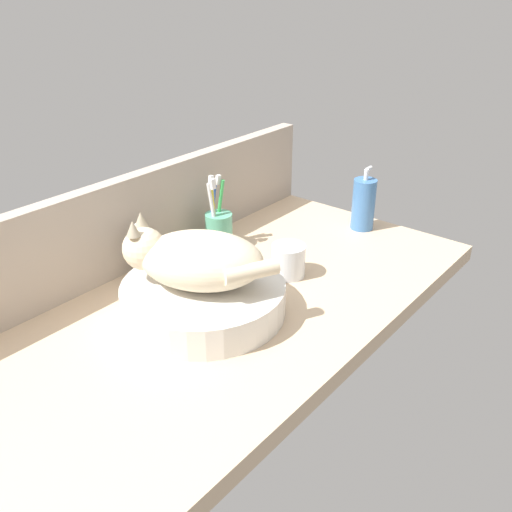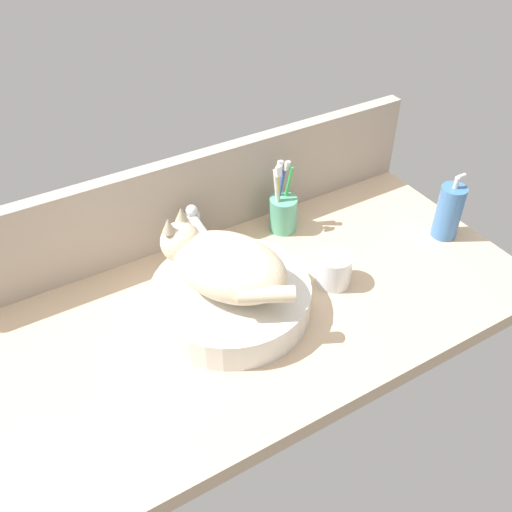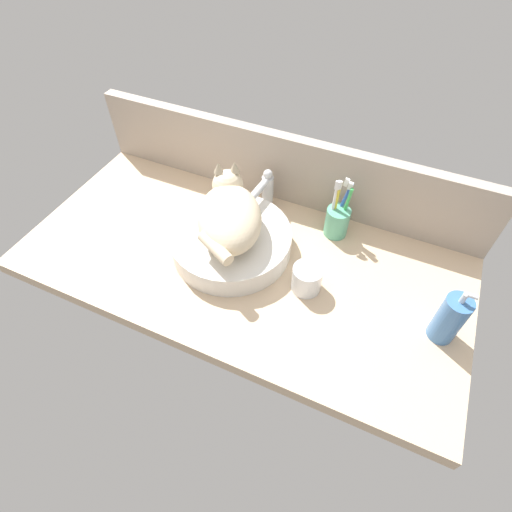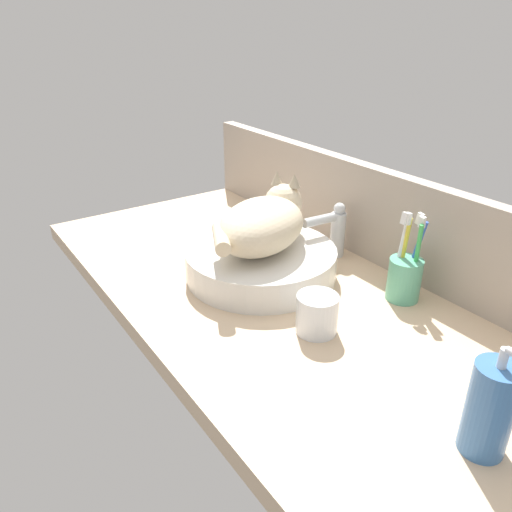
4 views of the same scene
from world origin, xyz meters
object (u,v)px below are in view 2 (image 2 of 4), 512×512
(sink_basin, at_px, (231,298))
(toothbrush_cup, at_px, (283,212))
(water_glass, at_px, (334,271))
(soap_dispenser, at_px, (449,212))
(cat, at_px, (224,264))
(faucet, at_px, (195,231))

(sink_basin, distance_m, toothbrush_cup, 0.31)
(toothbrush_cup, relative_size, water_glass, 2.39)
(sink_basin, distance_m, soap_dispenser, 0.58)
(cat, distance_m, faucet, 0.20)
(cat, relative_size, soap_dispenser, 1.75)
(soap_dispenser, relative_size, toothbrush_cup, 0.92)
(faucet, bearing_deg, soap_dispenser, -23.27)
(cat, distance_m, toothbrush_cup, 0.32)
(cat, distance_m, soap_dispenser, 0.59)
(faucet, height_order, water_glass, faucet)
(cat, bearing_deg, faucet, 82.65)
(cat, xyz_separation_m, toothbrush_cup, (0.26, 0.17, -0.07))
(cat, xyz_separation_m, faucet, (0.02, 0.19, -0.05))
(faucet, bearing_deg, cat, -97.35)
(soap_dispenser, relative_size, water_glass, 2.20)
(sink_basin, height_order, toothbrush_cup, toothbrush_cup)
(cat, bearing_deg, water_glass, -12.00)
(faucet, relative_size, water_glass, 1.74)
(toothbrush_cup, bearing_deg, sink_basin, -143.22)
(toothbrush_cup, distance_m, water_glass, 0.23)
(sink_basin, xyz_separation_m, faucet, (0.02, 0.20, 0.04))
(faucet, bearing_deg, toothbrush_cup, -3.99)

